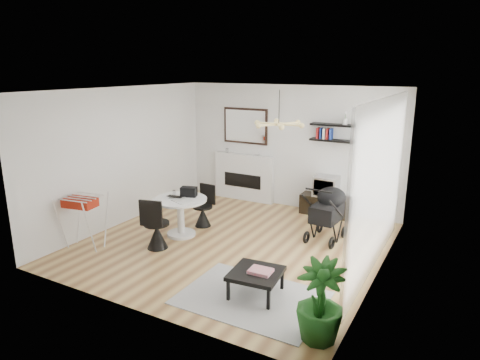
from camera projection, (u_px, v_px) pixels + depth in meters
The scene contains 25 objects.
floor at pixel (233, 243), 7.66m from camera, with size 5.00×5.00×0.00m, color olive.
ceiling at pixel (233, 90), 6.97m from camera, with size 5.00×5.00×0.00m, color white.
wall_back at pixel (290, 147), 9.43m from camera, with size 5.00×5.00×0.00m, color white.
wall_left at pixel (124, 156), 8.49m from camera, with size 5.00×5.00×0.00m, color white.
wall_right at pixel (384, 190), 6.14m from camera, with size 5.00×5.00×0.00m, color white.
sheer_curtain at pixel (379, 186), 6.36m from camera, with size 0.04×3.60×2.60m, color white.
fireplace at pixel (244, 171), 10.05m from camera, with size 1.50×0.17×2.16m.
shelf_lower at pixel (332, 140), 8.79m from camera, with size 0.90×0.25×0.04m, color black.
shelf_upper at pixel (333, 125), 8.71m from camera, with size 0.90×0.25×0.04m, color black.
pendant_lamp at pixel (279, 124), 7.03m from camera, with size 0.90×0.90×0.10m, color #DBC173, non-canonical shape.
tv_console at pixel (327, 206), 9.08m from camera, with size 1.12×0.39×0.42m, color black.
crt_tv at pixel (326, 186), 8.99m from camera, with size 0.49×0.43×0.43m.
dining_table at pixel (181, 211), 7.91m from camera, with size 0.98×0.98×0.72m.
laptop at pixel (174, 198), 7.87m from camera, with size 0.31×0.20×0.02m, color black.
black_bag at pixel (189, 192), 7.97m from camera, with size 0.29×0.18×0.18m, color black.
newspaper at pixel (183, 201), 7.70m from camera, with size 0.36×0.30×0.01m, color silver.
drinking_glass at pixel (174, 193), 8.07m from camera, with size 0.05×0.05×0.09m, color white.
chair_far at pixel (203, 213), 8.45m from camera, with size 0.39×0.40×0.82m.
chair_near at pixel (156, 233), 7.38m from camera, with size 0.47×0.49×0.93m.
drying_rack at pixel (84, 221), 7.37m from camera, with size 0.71×0.68×0.94m.
stroller at pixel (328, 215), 7.75m from camera, with size 0.60×0.91×1.07m.
rug at pixel (252, 298), 5.84m from camera, with size 1.91×1.38×0.01m, color #A7A7A7.
coffee_table at pixel (256, 274), 5.84m from camera, with size 0.73×0.73×0.34m.
magazines at pixel (261, 271), 5.79m from camera, with size 0.31×0.24×0.04m, color #D73550.
potted_plant at pixel (320, 301), 4.83m from camera, with size 0.55×0.55×0.98m, color #184F16.
Camera 1 is at (3.56, -6.16, 3.05)m, focal length 32.00 mm.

